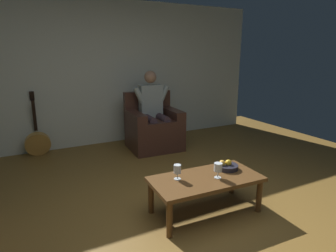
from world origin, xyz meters
TOP-DOWN VIEW (x-y plane):
  - ground_plane at (0.00, 0.00)m, footprint 7.46×7.46m
  - wall_back at (0.00, -3.14)m, footprint 6.12×0.06m
  - armchair at (-0.64, -2.43)m, footprint 0.87×0.79m
  - person_seated at (-0.64, -2.42)m, footprint 0.65×0.60m
  - coffee_table at (-0.26, -0.30)m, footprint 1.14×0.60m
  - guitar at (1.16, -2.94)m, footprint 0.39×0.28m
  - wine_glass_near at (0.02, -0.40)m, footprint 0.07×0.07m
  - wine_glass_far at (-0.36, -0.24)m, footprint 0.08×0.08m
  - fruit_bowl at (-0.58, -0.37)m, footprint 0.23×0.23m

SIDE VIEW (x-z plane):
  - ground_plane at x=0.00m, z-range 0.00..0.00m
  - guitar at x=1.16m, z-range -0.28..0.74m
  - coffee_table at x=-0.26m, z-range 0.14..0.53m
  - armchair at x=-0.64m, z-range -0.13..0.82m
  - fruit_bowl at x=-0.58m, z-range 0.37..0.47m
  - wine_glass_near at x=0.02m, z-range 0.41..0.56m
  - wine_glass_far at x=-0.36m, z-range 0.41..0.57m
  - person_seated at x=-0.64m, z-range 0.05..1.37m
  - wall_back at x=0.00m, z-range 0.00..2.50m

